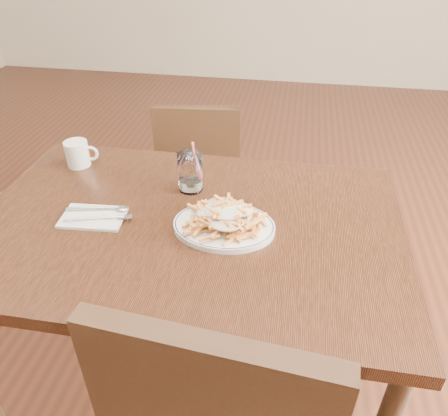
% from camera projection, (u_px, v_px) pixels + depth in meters
% --- Properties ---
extents(floor, '(7.00, 7.00, 0.00)m').
position_uv_depth(floor, '(197.00, 380.00, 1.66)').
color(floor, black).
rests_on(floor, ground).
extents(table, '(1.20, 0.80, 0.75)m').
position_uv_depth(table, '(188.00, 243.00, 1.27)').
color(table, black).
rests_on(table, ground).
extents(chair_far, '(0.41, 0.41, 0.80)m').
position_uv_depth(chair_far, '(201.00, 170.00, 2.06)').
color(chair_far, black).
rests_on(chair_far, ground).
extents(fries_plate, '(0.34, 0.32, 0.02)m').
position_uv_depth(fries_plate, '(224.00, 226.00, 1.19)').
color(fries_plate, white).
rests_on(fries_plate, table).
extents(loaded_fries, '(0.25, 0.23, 0.06)m').
position_uv_depth(loaded_fries, '(224.00, 213.00, 1.17)').
color(loaded_fries, '#DC9143').
rests_on(loaded_fries, fries_plate).
extents(napkin, '(0.18, 0.13, 0.01)m').
position_uv_depth(napkin, '(93.00, 217.00, 1.24)').
color(napkin, silver).
rests_on(napkin, table).
extents(cutlery, '(0.21, 0.12, 0.01)m').
position_uv_depth(cutlery, '(93.00, 214.00, 1.24)').
color(cutlery, silver).
rests_on(cutlery, napkin).
extents(water_glass, '(0.08, 0.08, 0.17)m').
position_uv_depth(water_glass, '(190.00, 174.00, 1.34)').
color(water_glass, white).
rests_on(water_glass, table).
extents(coffee_mug, '(0.11, 0.08, 0.09)m').
position_uv_depth(coffee_mug, '(78.00, 154.00, 1.47)').
color(coffee_mug, white).
rests_on(coffee_mug, table).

